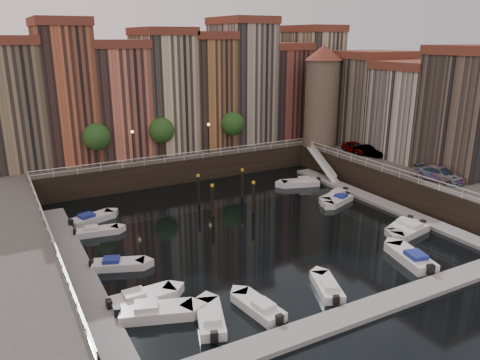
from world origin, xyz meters
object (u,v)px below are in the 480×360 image
boat_left_1 (141,298)px  car_b (370,152)px  corner_tower (322,95)px  gangway (322,163)px  mooring_pilings (227,193)px  car_a (355,148)px  car_c (439,175)px  boat_left_0 (155,312)px  boat_left_2 (117,264)px

boat_left_1 → car_b: size_ratio=1.17×
car_b → corner_tower: bearing=83.0°
gangway → car_b: size_ratio=2.00×
mooring_pilings → car_a: bearing=8.3°
mooring_pilings → car_b: bearing=2.0°
mooring_pilings → car_a: size_ratio=1.37×
mooring_pilings → car_b: size_ratio=1.40×
gangway → car_b: 6.17m
car_c → boat_left_1: bearing=175.8°
boat_left_0 → boat_left_1: bearing=116.3°
car_c → gangway: bearing=92.9°
corner_tower → car_b: corner_tower is taller
mooring_pilings → boat_left_0: (-13.66, -16.28, -1.25)m
corner_tower → car_a: (1.30, -5.93, -6.47)m
boat_left_2 → car_a: 36.63m
car_a → car_c: size_ratio=0.82×
boat_left_1 → boat_left_2: bearing=89.5°
corner_tower → boat_left_0: size_ratio=2.65×
gangway → boat_left_1: size_ratio=1.71×
corner_tower → boat_left_2: (-33.40, -17.19, -9.86)m
corner_tower → boat_left_2: bearing=-152.8°
boat_left_2 → car_b: car_b is taller
gangway → car_b: bearing=-38.9°
boat_left_2 → corner_tower: bearing=48.6°
mooring_pilings → boat_left_2: size_ratio=1.32×
boat_left_2 → car_b: bearing=35.7°
corner_tower → boat_left_2: corner_tower is taller
boat_left_2 → car_a: size_ratio=1.03×
mooring_pilings → boat_left_1: size_ratio=1.20×
car_b → car_a: bearing=81.3°
gangway → boat_left_2: (-30.50, -12.69, -1.58)m
boat_left_0 → car_b: bearing=45.6°
car_b → boat_left_0: bearing=-172.5°
gangway → car_a: bearing=-18.8°
corner_tower → car_c: 20.94m
boat_left_0 → car_c: car_c is taller
boat_left_1 → boat_left_2: boat_left_1 is taller
gangway → mooring_pilings: 17.02m
boat_left_1 → car_a: car_a is taller
mooring_pilings → boat_left_2: (-14.07, -8.24, -1.31)m
gangway → boat_left_0: gangway is taller
gangway → boat_left_2: 33.07m
boat_left_0 → car_c: bearing=28.5°
car_b → car_c: size_ratio=0.80×
boat_left_1 → car_c: bearing=3.4°
boat_left_2 → car_c: bearing=16.8°
boat_left_1 → car_b: car_b is taller
car_b → car_c: (-1.15, -11.71, 0.07)m
mooring_pilings → car_c: bearing=-28.9°
gangway → car_c: bearing=-77.4°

